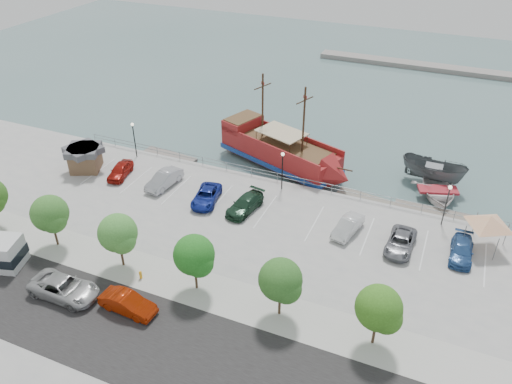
% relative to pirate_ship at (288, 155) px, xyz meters
% --- Properties ---
extents(ground, '(160.00, 160.00, 0.00)m').
position_rel_pirate_ship_xyz_m(ground, '(1.46, -12.42, -1.82)').
color(ground, '#4B6B6A').
extents(street, '(100.00, 8.00, 0.04)m').
position_rel_pirate_ship_xyz_m(street, '(1.46, -28.42, -0.81)').
color(street, black).
rests_on(street, land_slab).
extents(sidewalk, '(100.00, 4.00, 0.05)m').
position_rel_pirate_ship_xyz_m(sidewalk, '(1.46, -22.42, -0.80)').
color(sidewalk, '#B1B1A8').
rests_on(sidewalk, land_slab).
extents(seawall_railing, '(50.00, 0.06, 1.00)m').
position_rel_pirate_ship_xyz_m(seawall_railing, '(1.46, -4.62, -0.29)').
color(seawall_railing, slate).
rests_on(seawall_railing, land_slab).
extents(far_shore, '(40.00, 3.00, 0.80)m').
position_rel_pirate_ship_xyz_m(far_shore, '(11.46, 42.58, -1.42)').
color(far_shore, gray).
rests_on(far_shore, ground).
extents(pirate_ship, '(17.46, 10.07, 10.84)m').
position_rel_pirate_ship_xyz_m(pirate_ship, '(0.00, 0.00, 0.00)').
color(pirate_ship, maroon).
rests_on(pirate_ship, ground).
extents(patrol_boat, '(7.43, 4.00, 2.73)m').
position_rel_pirate_ship_xyz_m(patrol_boat, '(15.63, 3.05, -0.45)').
color(patrol_boat, '#505456').
rests_on(patrol_boat, ground).
extents(speedboat, '(6.51, 7.71, 1.36)m').
position_rel_pirate_ship_xyz_m(speedboat, '(16.53, 0.16, -1.14)').
color(speedboat, silver).
rests_on(speedboat, ground).
extents(dock_west, '(7.03, 2.58, 0.39)m').
position_rel_pirate_ship_xyz_m(dock_west, '(-13.93, -3.22, -1.62)').
color(dock_west, gray).
rests_on(dock_west, ground).
extents(dock_mid, '(6.49, 2.69, 0.36)m').
position_rel_pirate_ship_xyz_m(dock_mid, '(9.89, -3.22, -1.64)').
color(dock_mid, gray).
rests_on(dock_mid, ground).
extents(dock_east, '(7.22, 2.11, 0.41)m').
position_rel_pirate_ship_xyz_m(dock_east, '(16.35, -3.22, -1.61)').
color(dock_east, slate).
rests_on(dock_east, ground).
extents(shed, '(4.43, 4.43, 2.76)m').
position_rel_pirate_ship_xyz_m(shed, '(-19.95, -10.55, 0.66)').
color(shed, brown).
rests_on(shed, land_slab).
extents(canopy_tent, '(5.51, 5.51, 3.67)m').
position_rel_pirate_ship_xyz_m(canopy_tent, '(21.11, -7.84, 2.38)').
color(canopy_tent, slate).
rests_on(canopy_tent, land_slab).
extents(street_van, '(5.69, 2.67, 1.57)m').
position_rel_pirate_ship_xyz_m(street_van, '(-8.56, -27.17, -0.03)').
color(street_van, '#9E9E9E').
rests_on(street_van, street).
extents(street_sedan, '(4.56, 1.77, 1.48)m').
position_rel_pirate_ship_xyz_m(street_sedan, '(-3.07, -26.57, -0.08)').
color(street_sedan, '#901E04').
rests_on(street_sedan, street).
extents(fire_hydrant, '(0.26, 0.26, 0.75)m').
position_rel_pirate_ship_xyz_m(fire_hydrant, '(-4.25, -23.22, -0.41)').
color(fire_hydrant, orange).
rests_on(fire_hydrant, sidewalk).
extents(lamp_post_left, '(0.36, 0.36, 4.28)m').
position_rel_pirate_ship_xyz_m(lamp_post_left, '(-16.54, -5.92, 2.12)').
color(lamp_post_left, black).
rests_on(lamp_post_left, land_slab).
extents(lamp_post_mid, '(0.36, 0.36, 4.28)m').
position_rel_pirate_ship_xyz_m(lamp_post_mid, '(1.46, -5.92, 2.12)').
color(lamp_post_mid, black).
rests_on(lamp_post_mid, land_slab).
extents(lamp_post_right, '(0.36, 0.36, 4.28)m').
position_rel_pirate_ship_xyz_m(lamp_post_right, '(17.46, -5.92, 2.12)').
color(lamp_post_right, black).
rests_on(lamp_post_right, land_slab).
extents(tree_b, '(3.30, 3.20, 5.00)m').
position_rel_pirate_ship_xyz_m(tree_b, '(-13.39, -22.49, 2.48)').
color(tree_b, '#473321').
rests_on(tree_b, sidewalk).
extents(tree_c, '(3.30, 3.20, 5.00)m').
position_rel_pirate_ship_xyz_m(tree_c, '(-6.39, -22.49, 2.48)').
color(tree_c, '#473321').
rests_on(tree_c, sidewalk).
extents(tree_d, '(3.30, 3.20, 5.00)m').
position_rel_pirate_ship_xyz_m(tree_d, '(0.61, -22.49, 2.48)').
color(tree_d, '#473321').
rests_on(tree_d, sidewalk).
extents(tree_e, '(3.30, 3.20, 5.00)m').
position_rel_pirate_ship_xyz_m(tree_e, '(7.61, -22.49, 2.48)').
color(tree_e, '#473321').
rests_on(tree_e, sidewalk).
extents(tree_f, '(3.30, 3.20, 5.00)m').
position_rel_pirate_ship_xyz_m(tree_f, '(14.61, -22.49, 2.48)').
color(tree_f, '#473321').
rests_on(tree_f, sidewalk).
extents(parked_car_a, '(2.50, 4.43, 1.42)m').
position_rel_pirate_ship_xyz_m(parked_car_a, '(-15.57, -10.31, -0.10)').
color(parked_car_a, maroon).
rests_on(parked_car_a, land_slab).
extents(parked_car_b, '(2.19, 4.91, 1.56)m').
position_rel_pirate_ship_xyz_m(parked_car_b, '(-10.10, -10.20, -0.03)').
color(parked_car_b, '#A1A2A7').
rests_on(parked_car_b, land_slab).
extents(parked_car_c, '(3.10, 5.14, 1.34)m').
position_rel_pirate_ship_xyz_m(parked_car_c, '(-4.62, -11.14, -0.15)').
color(parked_car_c, navy).
rests_on(parked_car_c, land_slab).
extents(parked_car_d, '(2.74, 5.13, 1.41)m').
position_rel_pirate_ship_xyz_m(parked_car_d, '(-0.45, -11.02, -0.11)').
color(parked_car_d, '#193724').
rests_on(parked_car_d, land_slab).
extents(parked_car_f, '(2.33, 4.48, 1.41)m').
position_rel_pirate_ship_xyz_m(parked_car_f, '(9.64, -10.61, -0.11)').
color(parked_car_f, silver).
rests_on(parked_car_f, land_slab).
extents(parked_car_g, '(2.42, 4.89, 1.33)m').
position_rel_pirate_ship_xyz_m(parked_car_g, '(14.44, -11.07, -0.15)').
color(parked_car_g, slate).
rests_on(parked_car_g, land_slab).
extents(parked_car_h, '(1.89, 4.57, 1.32)m').
position_rel_pirate_ship_xyz_m(parked_car_h, '(19.43, -10.12, -0.15)').
color(parked_car_h, '#2A5089').
rests_on(parked_car_h, land_slab).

